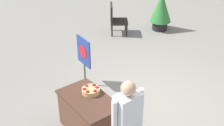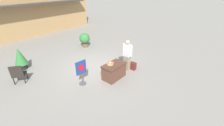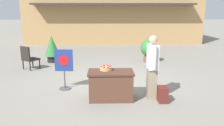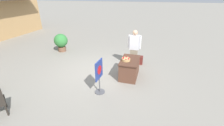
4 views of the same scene
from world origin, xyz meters
name	(u,v)px [view 3 (image 3 of 4)]	position (x,y,z in m)	size (l,w,h in m)	color
ground_plane	(110,82)	(0.00, 0.00, 0.00)	(120.00, 120.00, 0.00)	gray
storefront_building	(113,12)	(0.45, 10.77, 2.31)	(13.03, 5.30, 4.61)	tan
display_table	(111,85)	(-0.01, -1.45, 0.39)	(1.24, 0.74, 0.78)	brown
apple_basket	(106,68)	(-0.13, -1.31, 0.84)	(0.35, 0.35, 0.13)	tan
person_visitor	(152,67)	(1.12, -1.45, 0.90)	(0.26, 0.61, 1.76)	gray
backpack	(163,94)	(1.37, -1.72, 0.21)	(0.24, 0.34, 0.42)	maroon
poster_board	(64,68)	(-1.42, -0.63, 0.67)	(0.56, 0.36, 1.25)	#4C4C51
patio_chair	(29,57)	(-3.35, 1.81, 0.52)	(0.77, 0.77, 0.98)	#28231E
potted_plant_far_right	(149,49)	(1.92, 3.06, 0.62)	(0.80, 0.80, 1.08)	brown
potted_plant_far_left	(52,48)	(-2.69, 3.17, 0.70)	(0.69, 0.69, 1.28)	black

